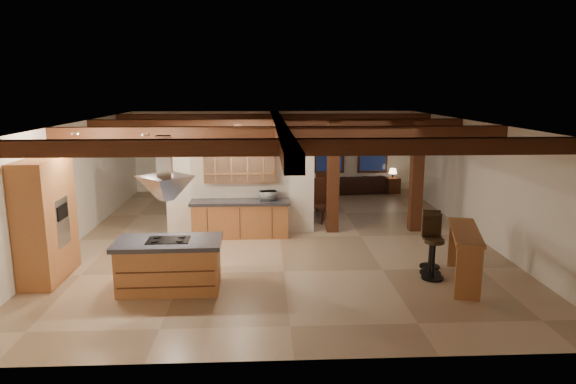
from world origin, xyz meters
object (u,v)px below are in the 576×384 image
at_px(kitchen_island, 169,264).
at_px(bar_counter, 464,247).
at_px(sofa, 360,184).
at_px(dining_table, 296,204).

distance_m(kitchen_island, bar_counter, 5.65).
relative_size(sofa, bar_counter, 1.05).
bearing_deg(kitchen_island, sofa, 59.15).
relative_size(kitchen_island, bar_counter, 0.97).
bearing_deg(bar_counter, kitchen_island, -178.93).
bearing_deg(sofa, bar_counter, 85.26).
relative_size(dining_table, bar_counter, 0.94).
xyz_separation_m(kitchen_island, sofa, (5.27, 8.82, -0.18)).
relative_size(dining_table, sofa, 0.90).
bearing_deg(kitchen_island, bar_counter, 1.07).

